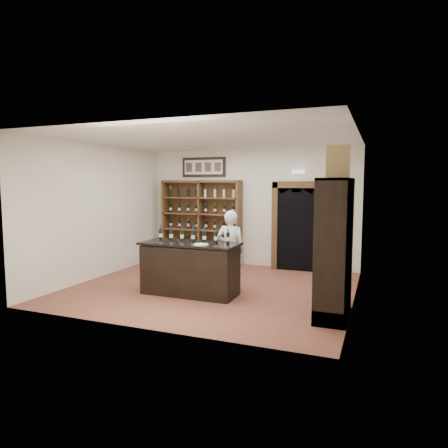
% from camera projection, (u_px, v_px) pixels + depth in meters
% --- Properties ---
extents(floor, '(5.50, 5.50, 0.00)m').
position_uv_depth(floor, '(212.00, 288.00, 8.14)').
color(floor, brown).
rests_on(floor, ground).
extents(ceiling, '(5.50, 5.50, 0.00)m').
position_uv_depth(ceiling, '(212.00, 138.00, 7.84)').
color(ceiling, white).
rests_on(ceiling, wall_back).
extents(wall_back, '(5.50, 0.04, 3.00)m').
position_uv_depth(wall_back, '(250.00, 207.00, 10.30)').
color(wall_back, white).
rests_on(wall_back, ground).
extents(wall_left, '(0.04, 5.00, 3.00)m').
position_uv_depth(wall_left, '(100.00, 211.00, 9.00)').
color(wall_left, white).
rests_on(wall_left, ground).
extents(wall_right, '(0.04, 5.00, 3.00)m').
position_uv_depth(wall_right, '(356.00, 219.00, 6.98)').
color(wall_right, white).
rests_on(wall_right, ground).
extents(wine_shelf, '(2.20, 0.38, 2.20)m').
position_uv_depth(wine_shelf, '(202.00, 222.00, 10.66)').
color(wine_shelf, brown).
rests_on(wine_shelf, ground).
extents(framed_picture, '(1.25, 0.04, 0.52)m').
position_uv_depth(framed_picture, '(204.00, 167.00, 10.64)').
color(framed_picture, black).
rests_on(framed_picture, wall_back).
extents(arched_doorway, '(1.17, 0.35, 2.17)m').
position_uv_depth(arched_doorway, '(297.00, 224.00, 9.72)').
color(arched_doorway, black).
rests_on(arched_doorway, ground).
extents(emergency_light, '(0.30, 0.10, 0.10)m').
position_uv_depth(emergency_light, '(298.00, 172.00, 9.68)').
color(emergency_light, white).
rests_on(emergency_light, wall_back).
extents(tasting_counter, '(1.88, 0.78, 1.00)m').
position_uv_depth(tasting_counter, '(190.00, 269.00, 7.61)').
color(tasting_counter, black).
rests_on(tasting_counter, ground).
extents(counter_bottle_0, '(0.07, 0.07, 0.30)m').
position_uv_depth(counter_bottle_0, '(160.00, 234.00, 7.94)').
color(counter_bottle_0, black).
rests_on(counter_bottle_0, tasting_counter).
extents(counter_bottle_1, '(0.07, 0.07, 0.30)m').
position_uv_depth(counter_bottle_1, '(171.00, 235.00, 7.86)').
color(counter_bottle_1, black).
rests_on(counter_bottle_1, tasting_counter).
extents(counter_bottle_2, '(0.07, 0.07, 0.30)m').
position_uv_depth(counter_bottle_2, '(182.00, 235.00, 7.77)').
color(counter_bottle_2, black).
rests_on(counter_bottle_2, tasting_counter).
extents(counter_bottle_3, '(0.07, 0.07, 0.30)m').
position_uv_depth(counter_bottle_3, '(193.00, 236.00, 7.68)').
color(counter_bottle_3, black).
rests_on(counter_bottle_3, tasting_counter).
extents(counter_bottle_4, '(0.07, 0.07, 0.30)m').
position_uv_depth(counter_bottle_4, '(204.00, 237.00, 7.59)').
color(counter_bottle_4, black).
rests_on(counter_bottle_4, tasting_counter).
extents(counter_bottle_5, '(0.07, 0.07, 0.30)m').
position_uv_depth(counter_bottle_5, '(216.00, 237.00, 7.50)').
color(counter_bottle_5, black).
rests_on(counter_bottle_5, tasting_counter).
extents(counter_bottle_6, '(0.07, 0.07, 0.30)m').
position_uv_depth(counter_bottle_6, '(228.00, 238.00, 7.42)').
color(counter_bottle_6, black).
rests_on(counter_bottle_6, tasting_counter).
extents(side_cabinet, '(0.48, 1.20, 2.20)m').
position_uv_depth(side_cabinet, '(336.00, 270.00, 6.31)').
color(side_cabinet, black).
rests_on(side_cabinet, ground).
extents(shopkeeper, '(0.61, 0.43, 1.58)m').
position_uv_depth(shopkeeper, '(231.00, 250.00, 8.02)').
color(shopkeeper, white).
rests_on(shopkeeper, ground).
extents(plate, '(0.27, 0.27, 0.02)m').
position_uv_depth(plate, '(201.00, 245.00, 7.24)').
color(plate, silver).
rests_on(plate, tasting_counter).
extents(wine_crate, '(0.40, 0.22, 0.53)m').
position_uv_depth(wine_crate, '(337.00, 162.00, 6.39)').
color(wine_crate, tan).
rests_on(wine_crate, side_cabinet).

